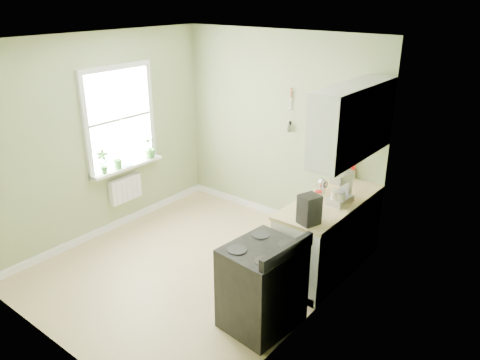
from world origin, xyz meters
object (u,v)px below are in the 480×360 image
Objects in this scene: stand_mixer at (341,189)px; kettle at (321,185)px; stove at (262,286)px; coffee_maker at (309,210)px.

kettle is at bearing 160.85° from stand_mixer.
stove is at bearing -82.66° from kettle.
stand_mixer reaches higher than coffee_maker.
coffee_maker is (0.29, -0.78, 0.06)m from kettle.
stand_mixer is at bearing 88.04° from coffee_maker.
stand_mixer reaches higher than stove.
stove is 1.48m from stand_mixer.
stand_mixer is 0.34m from kettle.
stand_mixer is 2.17× the size of kettle.
stand_mixer is (0.13, 1.34, 0.63)m from stove.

